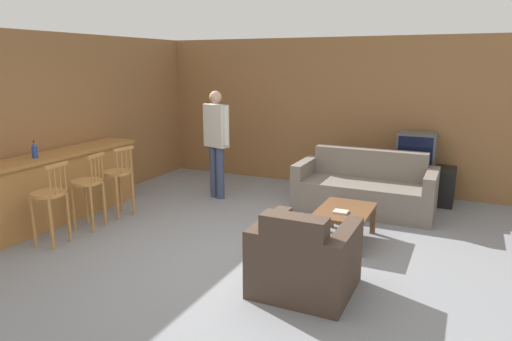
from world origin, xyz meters
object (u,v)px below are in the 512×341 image
(bar_chair_mid, at_px, (88,188))
(couch_far, at_px, (365,190))
(bar_chair_far, at_px, (118,178))
(armchair_near, at_px, (304,260))
(tv_unit, at_px, (414,183))
(bar_chair_near, at_px, (50,200))
(tv, at_px, (417,149))
(book_on_table, at_px, (341,212))
(coffee_table, at_px, (344,214))
(person_by_window, at_px, (216,138))
(bottle, at_px, (35,150))

(bar_chair_mid, height_order, couch_far, bar_chair_mid)
(bar_chair_far, relative_size, armchair_near, 1.11)
(bar_chair_mid, bearing_deg, tv_unit, 39.97)
(bar_chair_near, relative_size, tv, 1.76)
(bar_chair_near, relative_size, tv_unit, 0.84)
(bar_chair_far, distance_m, book_on_table, 3.20)
(bar_chair_mid, xyz_separation_m, coffee_table, (3.20, 1.00, -0.21))
(coffee_table, xyz_separation_m, tv, (0.58, 2.16, 0.49))
(bar_chair_near, height_order, coffee_table, bar_chair_near)
(person_by_window, bearing_deg, armchair_near, -45.72)
(coffee_table, height_order, bottle, bottle)
(bar_chair_far, height_order, tv, tv)
(armchair_near, height_order, tv, tv)
(book_on_table, relative_size, person_by_window, 0.10)
(bar_chair_near, relative_size, bottle, 4.49)
(bar_chair_far, distance_m, tv, 4.58)
(armchair_near, distance_m, tv_unit, 3.65)
(bar_chair_mid, xyz_separation_m, person_by_window, (0.83, 1.96, 0.43))
(bar_chair_near, xyz_separation_m, bar_chair_far, (-0.00, 1.19, 0.00))
(bottle, bearing_deg, person_by_window, 57.45)
(bar_chair_mid, height_order, person_by_window, person_by_window)
(couch_far, relative_size, tv, 3.48)
(bottle, xyz_separation_m, person_by_window, (1.43, 2.24, -0.07))
(bottle, height_order, book_on_table, bottle)
(coffee_table, height_order, book_on_table, book_on_table)
(armchair_near, height_order, tv_unit, armchair_near)
(bar_chair_near, distance_m, book_on_table, 3.51)
(couch_far, relative_size, person_by_window, 1.16)
(bar_chair_far, xyz_separation_m, tv, (3.77, 2.59, 0.28))
(book_on_table, bearing_deg, coffee_table, 85.89)
(bar_chair_mid, bearing_deg, bottle, -155.49)
(book_on_table, distance_m, person_by_window, 2.67)
(armchair_near, xyz_separation_m, person_by_window, (-2.34, 2.40, 0.67))
(tv, bearing_deg, tv_unit, 90.00)
(person_by_window, bearing_deg, bottle, -122.55)
(coffee_table, distance_m, person_by_window, 2.64)
(armchair_near, distance_m, person_by_window, 3.42)
(bottle, bearing_deg, couch_far, 34.94)
(bottle, bearing_deg, bar_chair_far, 54.71)
(bar_chair_near, bearing_deg, person_by_window, 72.22)
(bar_chair_near, bearing_deg, tv_unit, 45.06)
(armchair_near, distance_m, coffee_table, 1.43)
(couch_far, xyz_separation_m, armchair_near, (0.01, -2.79, 0.00))
(tv, bearing_deg, person_by_window, -157.90)
(bottle, distance_m, person_by_window, 2.66)
(bar_chair_near, distance_m, tv_unit, 5.35)
(bar_chair_far, relative_size, tv, 1.76)
(bar_chair_far, bearing_deg, person_by_window, 59.22)
(tv_unit, xyz_separation_m, person_by_window, (-2.95, -1.20, 0.70))
(tv, bearing_deg, book_on_table, -104.30)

